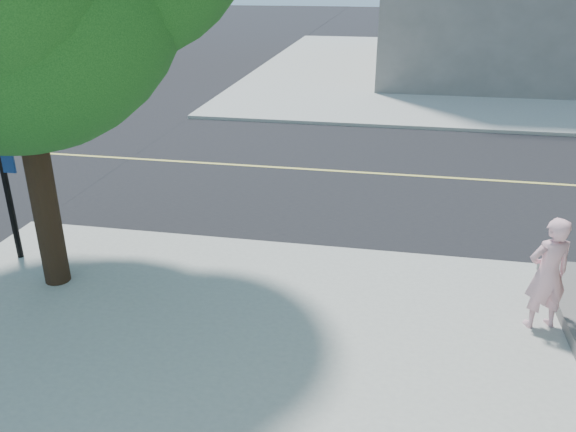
# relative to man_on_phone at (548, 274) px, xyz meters

# --- Properties ---
(ground) EXTENTS (140.00, 140.00, 0.00)m
(ground) POSITION_rel_man_on_phone_xyz_m (-8.08, 1.93, -0.94)
(ground) COLOR black
(ground) RESTS_ON ground
(road_ew) EXTENTS (140.00, 9.00, 0.01)m
(road_ew) POSITION_rel_man_on_phone_xyz_m (-8.08, 6.43, -0.93)
(road_ew) COLOR black
(road_ew) RESTS_ON ground
(sidewalk_ne) EXTENTS (29.00, 25.00, 0.12)m
(sidewalk_ne) POSITION_rel_man_on_phone_xyz_m (5.42, 23.43, -0.88)
(sidewalk_ne) COLOR #A2A39A
(sidewalk_ne) RESTS_ON ground
(man_on_phone) EXTENTS (0.69, 0.56, 1.64)m
(man_on_phone) POSITION_rel_man_on_phone_xyz_m (0.00, 0.00, 0.00)
(man_on_phone) COLOR #F2B1BE
(man_on_phone) RESTS_ON sidewalk_se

